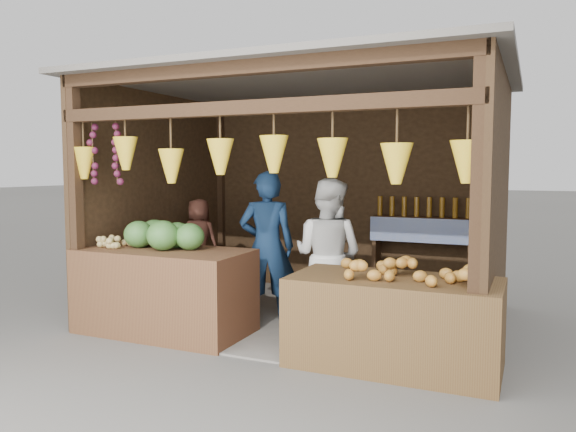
% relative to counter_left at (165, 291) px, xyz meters
% --- Properties ---
extents(ground, '(80.00, 80.00, 0.00)m').
position_rel_counter_left_xyz_m(ground, '(1.11, 1.11, -0.43)').
color(ground, '#514F49').
rests_on(ground, ground).
extents(stall_structure, '(4.30, 3.30, 2.66)m').
position_rel_counter_left_xyz_m(stall_structure, '(1.08, 1.06, 1.24)').
color(stall_structure, slate).
rests_on(stall_structure, ground).
extents(back_shelf, '(1.25, 0.32, 1.32)m').
position_rel_counter_left_xyz_m(back_shelf, '(2.16, 2.39, 0.44)').
color(back_shelf, '#382314').
rests_on(back_shelf, ground).
extents(counter_left, '(1.75, 0.85, 0.86)m').
position_rel_counter_left_xyz_m(counter_left, '(0.00, 0.00, 0.00)').
color(counter_left, '#4E2B1A').
rests_on(counter_left, ground).
extents(counter_right, '(1.75, 0.85, 0.76)m').
position_rel_counter_left_xyz_m(counter_right, '(2.37, -0.03, -0.05)').
color(counter_right, '#52361B').
rests_on(counter_right, ground).
extents(stool, '(0.30, 0.30, 0.28)m').
position_rel_counter_left_xyz_m(stool, '(-0.43, 1.32, -0.29)').
color(stool, black).
rests_on(stool, ground).
extents(man_standing, '(0.71, 0.60, 1.65)m').
position_rel_counter_left_xyz_m(man_standing, '(0.77, 0.81, 0.40)').
color(man_standing, '#132948').
rests_on(man_standing, ground).
extents(woman_standing, '(0.85, 0.71, 1.58)m').
position_rel_counter_left_xyz_m(woman_standing, '(1.51, 0.72, 0.36)').
color(woman_standing, silver).
rests_on(woman_standing, ground).
extents(vendor_seated, '(0.52, 0.36, 1.02)m').
position_rel_counter_left_xyz_m(vendor_seated, '(-0.43, 1.32, 0.36)').
color(vendor_seated, brown).
rests_on(vendor_seated, stool).
extents(melon_pile, '(1.00, 0.50, 0.32)m').
position_rel_counter_left_xyz_m(melon_pile, '(-0.05, 0.05, 0.59)').
color(melon_pile, '#174F15').
rests_on(melon_pile, counter_left).
extents(tanfruit_pile, '(0.34, 0.40, 0.13)m').
position_rel_counter_left_xyz_m(tanfruit_pile, '(-0.58, -0.09, 0.49)').
color(tanfruit_pile, tan).
rests_on(tanfruit_pile, counter_left).
extents(mango_pile, '(1.40, 0.64, 0.22)m').
position_rel_counter_left_xyz_m(mango_pile, '(2.46, -0.02, 0.44)').
color(mango_pile, '#CC461B').
rests_on(mango_pile, counter_right).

